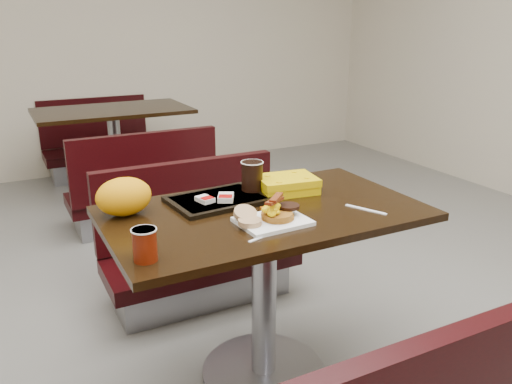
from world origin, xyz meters
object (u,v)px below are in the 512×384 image
tray (218,200)px  hashbrown_sleeve_right (226,198)px  clamshell (287,184)px  paper_bag (124,197)px  coffee_cup_far (252,176)px  bench_far_n (99,139)px  platter (273,221)px  knife (366,209)px  bench_near_n (201,238)px  pancake_stack (278,215)px  coffee_cup_near (145,245)px  fork (258,239)px  hashbrown_sleeve_left (205,199)px  bench_far_s (139,178)px  table_near (264,296)px  table_far (116,154)px

tray → hashbrown_sleeve_right: size_ratio=4.66×
clamshell → paper_bag: paper_bag is taller
coffee_cup_far → hashbrown_sleeve_right: bearing=-155.8°
clamshell → paper_bag: 0.67m
bench_far_n → platter: size_ratio=4.10×
knife → bench_far_n: bearing=160.4°
bench_near_n → pancake_stack: (-0.02, -0.84, 0.42)m
bench_near_n → paper_bag: (-0.49, -0.51, 0.46)m
coffee_cup_near → hashbrown_sleeve_right: coffee_cup_near is taller
fork → knife: (0.49, 0.06, 0.00)m
knife → hashbrown_sleeve_left: hashbrown_sleeve_left is taller
bench_far_s → hashbrown_sleeve_left: (-0.19, -1.76, 0.42)m
platter → paper_bag: bearing=141.6°
coffee_cup_near → clamshell: 0.80m
knife → fork: bearing=-108.6°
knife → tray: 0.58m
bench_far_s → tray: bearing=-94.0°
coffee_cup_far → clamshell: 0.15m
hashbrown_sleeve_right → paper_bag: 0.39m
coffee_cup_near → fork: coffee_cup_near is taller
bench_far_n → table_near: bearing=-90.0°
platter → fork: bearing=-140.3°
table_near → platter: (-0.04, -0.14, 0.38)m
hashbrown_sleeve_left → clamshell: size_ratio=0.29×
bench_near_n → tray: (-0.12, -0.54, 0.40)m
table_near → coffee_cup_far: 0.49m
paper_bag → bench_near_n: bearing=46.4°
coffee_cup_near → fork: size_ratio=0.90×
fork → hashbrown_sleeve_right: size_ratio=1.41×
table_near → table_far: same height
table_far → bench_far_s: (0.00, -0.70, -0.02)m
knife → clamshell: (-0.16, 0.33, 0.03)m
hashbrown_sleeve_right → bench_far_s: bearing=114.4°
clamshell → bench_far_n: bearing=101.2°
hashbrown_sleeve_left → platter: bearing=-75.5°
hashbrown_sleeve_left → table_far: bearing=72.5°
bench_near_n → pancake_stack: size_ratio=8.42×
clamshell → coffee_cup_near: bearing=-144.5°
knife → hashbrown_sleeve_left: bearing=-146.7°
bench_far_n → hashbrown_sleeve_right: size_ratio=12.49×
pancake_stack → clamshell: size_ratio=0.49×
paper_bag → table_far: bearing=78.6°
bench_far_n → clamshell: size_ratio=4.16×
table_far → bench_far_n: 0.70m
bench_near_n → fork: fork is taller
pancake_stack → knife: bearing=-7.0°
table_near → paper_bag: 0.69m
knife → coffee_cup_far: (-0.30, 0.37, 0.08)m
coffee_cup_near → paper_bag: bearing=84.6°
bench_far_n → hashbrown_sleeve_right: bearing=-91.9°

